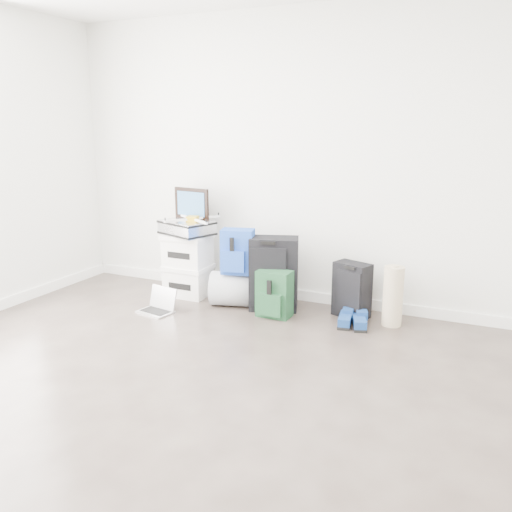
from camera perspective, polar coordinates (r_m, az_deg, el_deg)
The scene contains 14 objects.
ground at distance 3.42m, azimuth -13.58°, elevation -16.23°, with size 5.00×5.00×0.00m, color #322924.
room_envelope at distance 2.98m, azimuth -15.29°, elevation 13.98°, with size 4.52×5.02×2.71m.
boxes_stack at distance 5.43m, azimuth -7.16°, elevation -0.94°, with size 0.44×0.36×0.62m.
briefcase at distance 5.35m, azimuth -7.28°, elevation 2.99°, with size 0.48×0.35×0.14m, color #B2B2B7.
painting at distance 5.40m, azimuth -6.81°, elevation 5.50°, with size 0.41×0.09×0.31m.
drone at distance 5.28m, azimuth -6.69°, elevation 3.91°, with size 0.51×0.51×0.05m.
duffel_bag at distance 5.12m, azimuth -1.80°, elevation -3.50°, with size 0.33×0.33×0.53m, color gray.
blue_backpack at distance 5.00m, azimuth -1.99°, elevation 0.38°, with size 0.33×0.28×0.42m.
large_suitcase at distance 4.98m, azimuth 1.83°, elevation -1.89°, with size 0.49×0.40×0.68m.
green_backpack at distance 4.83m, azimuth 1.91°, elevation -4.10°, with size 0.31×0.23×0.42m.
carry_on at distance 4.88m, azimuth 10.03°, elevation -3.56°, with size 0.36×0.29×0.49m.
shoes at distance 4.72m, azimuth 10.09°, elevation -6.77°, with size 0.29×0.29×0.09m.
rolled_rug at distance 4.75m, azimuth 14.21°, elevation -4.12°, with size 0.17×0.17×0.52m, color tan.
laptop at distance 5.08m, azimuth -10.23°, elevation -5.19°, with size 0.34×0.28×0.22m.
Camera 1 is at (1.89, -2.29, 1.69)m, focal length 38.00 mm.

